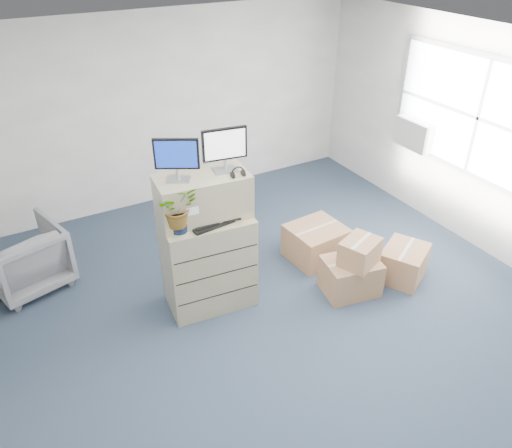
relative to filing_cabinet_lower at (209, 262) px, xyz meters
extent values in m
plane|color=#253142|center=(0.62, -0.84, -0.56)|extent=(7.00, 7.00, 0.00)
cube|color=#B8B4AE|center=(0.62, 2.67, 0.84)|extent=(6.00, 0.02, 2.80)
cube|color=#B8B4AE|center=(3.63, -0.84, 0.84)|extent=(0.02, 7.00, 2.80)
cube|color=gray|center=(3.58, -0.34, 1.14)|extent=(0.06, 2.72, 1.52)
cube|color=white|center=(3.55, -0.34, 1.14)|extent=(0.01, 2.60, 1.40)
cube|color=silver|center=(3.49, 0.56, 0.64)|extent=(0.24, 0.60, 0.40)
cube|color=tan|center=(0.00, 0.00, 0.00)|extent=(1.00, 0.67, 1.11)
cube|color=tan|center=(0.00, 0.05, 0.79)|extent=(0.99, 0.56, 0.48)
cube|color=#99999E|center=(-0.23, 0.09, 1.04)|extent=(0.28, 0.26, 0.02)
cylinder|color=#99999E|center=(-0.23, 0.09, 1.10)|extent=(0.04, 0.04, 0.11)
cube|color=black|center=(-0.23, 0.09, 1.31)|extent=(0.40, 0.24, 0.32)
cube|color=navy|center=(-0.24, 0.07, 1.31)|extent=(0.36, 0.20, 0.27)
cube|color=#99999E|center=(0.27, 0.05, 1.04)|extent=(0.27, 0.21, 0.02)
cylinder|color=#99999E|center=(0.27, 0.05, 1.10)|extent=(0.04, 0.04, 0.11)
cube|color=black|center=(0.27, 0.05, 1.33)|extent=(0.47, 0.10, 0.33)
cube|color=silver|center=(0.27, 0.03, 1.33)|extent=(0.42, 0.07, 0.29)
torus|color=black|center=(0.32, -0.13, 1.07)|extent=(0.14, 0.03, 0.14)
cube|color=black|center=(0.05, -0.11, 0.57)|extent=(0.58, 0.30, 0.03)
ellipsoid|color=silver|center=(0.37, -0.11, 0.57)|extent=(0.11, 0.08, 0.03)
cylinder|color=gray|center=(0.10, 0.05, 0.70)|extent=(0.08, 0.08, 0.28)
cube|color=silver|center=(-0.03, 0.03, 0.57)|extent=(0.06, 0.06, 0.02)
cube|color=black|center=(-0.03, 0.03, 0.63)|extent=(0.06, 0.04, 0.11)
cube|color=black|center=(0.38, 0.07, 0.59)|extent=(0.25, 0.21, 0.06)
cube|color=#397FC2|center=(0.36, 0.05, 0.67)|extent=(0.28, 0.18, 0.10)
cylinder|color=#9BAF8D|center=(-0.34, -0.11, 0.56)|extent=(0.20, 0.20, 0.02)
cylinder|color=black|center=(-0.34, -0.11, 0.64)|extent=(0.17, 0.17, 0.13)
imported|color=#17521A|center=(-0.34, -0.11, 0.81)|extent=(0.40, 0.44, 0.34)
imported|color=slate|center=(-1.78, 1.33, -0.13)|extent=(1.02, 0.98, 0.86)
cube|color=#99694A|center=(1.52, -0.64, -0.34)|extent=(0.70, 0.59, 0.43)
cube|color=#99694A|center=(2.26, -0.74, -0.35)|extent=(0.73, 0.69, 0.42)
cube|color=#99694A|center=(1.56, 0.13, -0.33)|extent=(0.72, 0.67, 0.45)
cube|color=#99694A|center=(1.56, -0.70, 0.03)|extent=(0.53, 0.49, 0.30)
camera|label=1|loc=(-1.72, -4.17, 3.26)|focal=35.00mm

